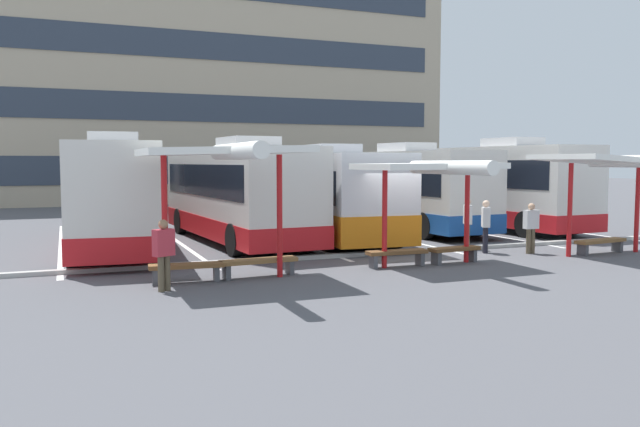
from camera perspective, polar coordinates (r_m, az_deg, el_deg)
ground_plane at (r=19.37m, az=7.63°, el=-3.81°), size 160.00×160.00×0.00m
terminal_building at (r=51.80m, az=-11.37°, el=12.98°), size 35.94×14.42×23.60m
coach_bus_0 at (r=22.53m, az=-17.85°, el=1.66°), size 3.36×12.09×3.73m
coach_bus_1 at (r=22.71m, az=-7.49°, el=1.76°), size 3.32×10.20×3.65m
coach_bus_2 at (r=24.79m, az=-0.08°, el=1.73°), size 3.49×12.57×3.46m
coach_bus_3 at (r=27.95m, az=5.94°, el=2.25°), size 3.24×12.60×3.61m
coach_bus_4 at (r=28.26m, az=15.02°, el=2.38°), size 2.91×10.22×3.81m
lane_stripe_0 at (r=23.45m, az=-22.13°, el=-2.63°), size 0.16×14.00×0.01m
lane_stripe_1 at (r=23.73m, az=-12.79°, el=-2.32°), size 0.16×14.00×0.01m
lane_stripe_2 at (r=24.63m, az=-3.91°, el=-1.96°), size 0.16×14.00×0.01m
lane_stripe_3 at (r=26.06m, az=4.17°, el=-1.60°), size 0.16×14.00×0.01m
lane_stripe_4 at (r=27.96m, az=11.28°, el=-1.26°), size 0.16×14.00×0.01m
lane_stripe_5 at (r=30.23m, az=17.40°, el=-0.94°), size 0.16×14.00×0.01m
waiting_shelter_0 at (r=14.95m, az=-8.40°, el=5.25°), size 3.77×4.54×3.24m
bench_0 at (r=15.33m, az=-11.89°, el=-4.82°), size 1.75×0.57×0.45m
bench_1 at (r=15.82m, az=-5.50°, el=-4.43°), size 1.98×0.56×0.45m
waiting_shelter_1 at (r=17.40m, az=10.03°, el=3.92°), size 3.60×4.10×2.87m
bench_2 at (r=17.37m, az=6.89°, el=-3.65°), size 1.72×0.47×0.45m
bench_3 at (r=18.27m, az=11.92°, el=-3.33°), size 1.57×0.55×0.45m
waiting_shelter_2 at (r=21.10m, az=24.73°, el=4.13°), size 3.71×4.54×3.06m
bench_4 at (r=21.50m, az=23.79°, el=-2.41°), size 1.98×0.68×0.45m
platform_kerb at (r=19.80m, az=6.91°, el=-3.44°), size 44.00×0.24×0.12m
waiting_passenger_0 at (r=20.44m, az=14.59°, el=-0.80°), size 0.42×0.52×1.65m
waiting_passenger_1 at (r=20.70m, az=18.34°, el=-0.98°), size 0.46×0.23×1.56m
waiting_passenger_2 at (r=14.34m, az=-13.80°, el=-3.23°), size 0.51×0.40×1.58m
waiting_passenger_3 at (r=21.25m, az=13.05°, el=-0.55°), size 0.40×0.53×1.65m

